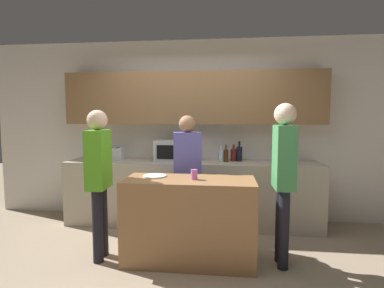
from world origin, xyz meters
name	(u,v)px	position (x,y,z in m)	size (l,w,h in m)	color
ground_plane	(176,273)	(0.00, 0.00, 0.00)	(14.00, 14.00, 0.00)	gray
back_wall	(194,118)	(0.00, 1.66, 1.54)	(6.40, 0.40, 2.70)	silver
back_counter	(192,193)	(0.00, 1.39, 0.46)	(3.60, 0.62, 0.92)	#B7AD99
kitchen_island	(189,220)	(0.11, 0.27, 0.45)	(1.39, 0.57, 0.90)	#996B42
microwave	(174,151)	(-0.26, 1.40, 1.07)	(0.52, 0.39, 0.30)	#B7BABC
toaster	(115,154)	(-1.15, 1.40, 1.01)	(0.26, 0.16, 0.18)	silver
potted_plant	(281,149)	(1.24, 1.40, 1.12)	(0.14, 0.14, 0.39)	brown
bottle_0	(221,155)	(0.42, 1.42, 1.01)	(0.08, 0.08, 0.24)	silver
bottle_1	(226,155)	(0.49, 1.40, 1.01)	(0.07, 0.07, 0.24)	#472814
bottle_2	(234,155)	(0.60, 1.50, 1.01)	(0.09, 0.09, 0.24)	maroon
bottle_3	(239,154)	(0.68, 1.48, 1.03)	(0.08, 0.08, 0.29)	black
plate_on_island	(155,176)	(-0.29, 0.36, 0.91)	(0.26, 0.26, 0.01)	white
cup_0	(194,175)	(0.16, 0.25, 0.95)	(0.07, 0.07, 0.11)	#CF66C5
person_left	(99,172)	(-0.87, 0.21, 0.97)	(0.21, 0.35, 1.63)	black
person_center	(187,167)	(0.01, 0.82, 0.93)	(0.37, 0.24, 1.57)	black
person_right	(284,170)	(1.08, 0.29, 1.01)	(0.22, 0.34, 1.70)	black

